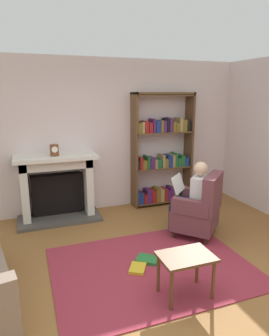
{
  "coord_description": "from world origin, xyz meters",
  "views": [
    {
      "loc": [
        -1.34,
        -2.76,
        2.08
      ],
      "look_at": [
        0.1,
        1.2,
        1.05
      ],
      "focal_mm": 32.33,
      "sensor_mm": 36.0,
      "label": 1
    }
  ],
  "objects_px": {
    "armchair_reading": "(200,209)",
    "side_table": "(186,262)",
    "mantel_clock": "(54,150)",
    "bookshelf": "(162,154)",
    "seated_reader": "(193,195)",
    "fireplace": "(57,185)"
  },
  "relations": [
    {
      "from": "fireplace",
      "to": "armchair_reading",
      "type": "relative_size",
      "value": 1.4
    },
    {
      "from": "armchair_reading",
      "to": "side_table",
      "type": "distance_m",
      "value": 1.48
    },
    {
      "from": "mantel_clock",
      "to": "seated_reader",
      "type": "bearing_deg",
      "value": -34.01
    },
    {
      "from": "armchair_reading",
      "to": "side_table",
      "type": "height_order",
      "value": "armchair_reading"
    },
    {
      "from": "side_table",
      "to": "seated_reader",
      "type": "bearing_deg",
      "value": 57.2
    },
    {
      "from": "seated_reader",
      "to": "side_table",
      "type": "bearing_deg",
      "value": 13.86
    },
    {
      "from": "bookshelf",
      "to": "seated_reader",
      "type": "distance_m",
      "value": 1.43
    },
    {
      "from": "mantel_clock",
      "to": "seated_reader",
      "type": "xyz_separation_m",
      "value": [
        1.85,
        -1.24,
        -0.58
      ]
    },
    {
      "from": "bookshelf",
      "to": "seated_reader",
      "type": "bearing_deg",
      "value": -95.89
    },
    {
      "from": "mantel_clock",
      "to": "armchair_reading",
      "type": "distance_m",
      "value": 2.47
    },
    {
      "from": "mantel_clock",
      "to": "side_table",
      "type": "bearing_deg",
      "value": -67.75
    },
    {
      "from": "mantel_clock",
      "to": "seated_reader",
      "type": "distance_m",
      "value": 2.3
    },
    {
      "from": "bookshelf",
      "to": "armchair_reading",
      "type": "height_order",
      "value": "bookshelf"
    },
    {
      "from": "side_table",
      "to": "armchair_reading",
      "type": "bearing_deg",
      "value": 52.79
    },
    {
      "from": "mantel_clock",
      "to": "fireplace",
      "type": "bearing_deg",
      "value": 80.5
    },
    {
      "from": "mantel_clock",
      "to": "bookshelf",
      "type": "distance_m",
      "value": 2.01
    },
    {
      "from": "side_table",
      "to": "bookshelf",
      "type": "bearing_deg",
      "value": 70.08
    },
    {
      "from": "mantel_clock",
      "to": "armchair_reading",
      "type": "relative_size",
      "value": 0.19
    },
    {
      "from": "bookshelf",
      "to": "side_table",
      "type": "relative_size",
      "value": 3.78
    },
    {
      "from": "mantel_clock",
      "to": "bookshelf",
      "type": "relative_size",
      "value": 0.09
    },
    {
      "from": "mantel_clock",
      "to": "side_table",
      "type": "xyz_separation_m",
      "value": [
        1.03,
        -2.51,
        -0.81
      ]
    },
    {
      "from": "fireplace",
      "to": "seated_reader",
      "type": "xyz_separation_m",
      "value": [
        1.83,
        -1.34,
        0.03
      ]
    }
  ]
}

